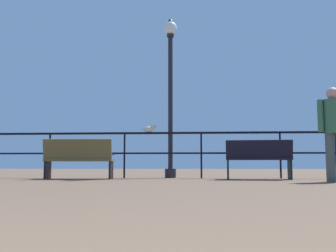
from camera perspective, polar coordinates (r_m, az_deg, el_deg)
pier_railing at (r=9.35m, az=-0.79°, el=-2.69°), size 20.41×0.05×1.10m
bench_near_left at (r=8.97m, az=-12.96°, el=-4.50°), size 1.55×0.71×0.89m
bench_near_right at (r=8.70m, az=13.13°, el=-4.50°), size 1.44×0.74×0.85m
lamppost_center at (r=9.81m, az=0.35°, el=6.50°), size 0.34×0.34×4.04m
person_by_bench at (r=7.97m, az=23.12°, el=-0.16°), size 0.57×0.34×1.78m
seagull_on_rail at (r=9.41m, az=-2.71°, el=-0.38°), size 0.40×0.22×0.19m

